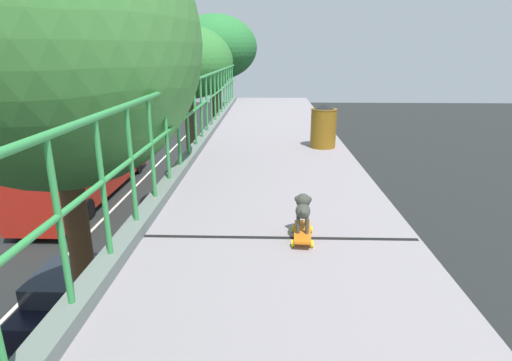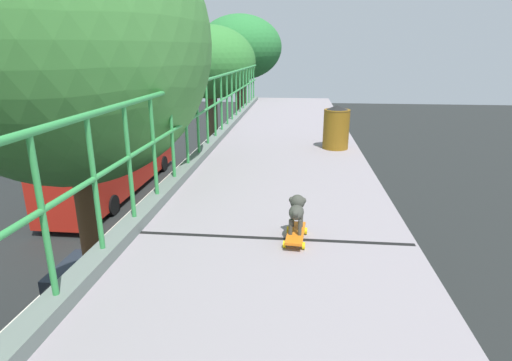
% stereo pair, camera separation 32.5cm
% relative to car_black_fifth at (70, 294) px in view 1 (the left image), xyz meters
% --- Properties ---
extents(green_railing, '(0.20, 27.15, 1.28)m').
position_rel_car_black_fifth_xyz_m(green_railing, '(4.28, -7.87, 5.11)').
color(green_railing, slate).
rests_on(green_railing, overpass_deck).
extents(car_black_fifth, '(1.80, 3.93, 1.49)m').
position_rel_car_black_fifth_xyz_m(car_black_fifth, '(0.00, 0.00, 0.00)').
color(car_black_fifth, black).
rests_on(car_black_fifth, ground).
extents(city_bus, '(2.55, 11.77, 3.43)m').
position_rel_car_black_fifth_xyz_m(city_bus, '(-3.68, 10.23, 1.22)').
color(city_bus, red).
rests_on(city_bus, ground).
extents(roadside_tree_mid, '(4.17, 4.17, 9.42)m').
position_rel_car_black_fifth_xyz_m(roadside_tree_mid, '(2.57, -4.01, 6.61)').
color(roadside_tree_mid, brown).
rests_on(roadside_tree_mid, ground).
extents(roadside_tree_far, '(3.60, 3.60, 8.29)m').
position_rel_car_black_fifth_xyz_m(roadside_tree_far, '(2.37, 6.74, 6.04)').
color(roadside_tree_far, '#49402A').
rests_on(roadside_tree_far, ground).
extents(roadside_tree_farthest, '(4.22, 4.22, 9.08)m').
position_rel_car_black_fifth_xyz_m(roadside_tree_farthest, '(2.87, 11.58, 6.63)').
color(roadside_tree_farthest, '#4F3227').
rests_on(roadside_tree_farthest, ground).
extents(toy_skateboard, '(0.23, 0.51, 0.09)m').
position_rel_car_black_fifth_xyz_m(toy_skateboard, '(5.92, -6.27, 4.90)').
color(toy_skateboard, orange).
rests_on(toy_skateboard, overpass_deck).
extents(small_dog, '(0.17, 0.37, 0.32)m').
position_rel_car_black_fifth_xyz_m(small_dog, '(5.92, -6.19, 5.12)').
color(small_dog, '#3F4138').
rests_on(small_dog, toy_skateboard).
extents(litter_bin, '(0.48, 0.48, 0.80)m').
position_rel_car_black_fifth_xyz_m(litter_bin, '(6.62, -2.28, 5.24)').
color(litter_bin, '#875A15').
rests_on(litter_bin, overpass_deck).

